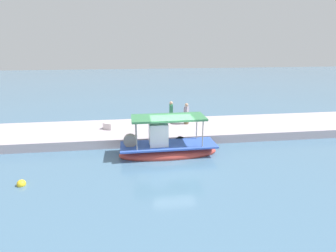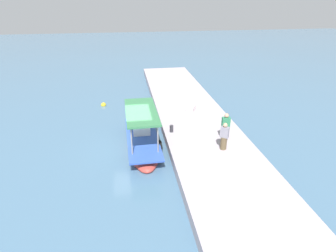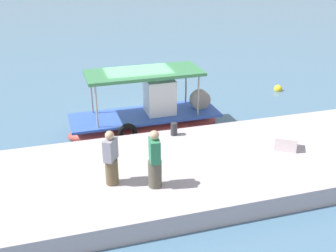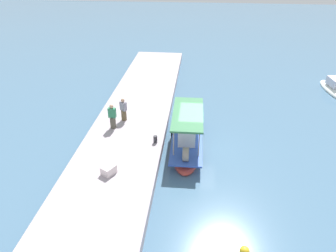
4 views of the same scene
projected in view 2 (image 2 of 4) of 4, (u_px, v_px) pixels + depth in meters
name	position (u px, v px, depth m)	size (l,w,h in m)	color
ground_plane	(131.00, 149.00, 17.07)	(120.00, 120.00, 0.00)	slate
dock_quay	(205.00, 139.00, 17.61)	(36.00, 5.04, 0.61)	#B1A4AD
main_fishing_boat	(142.00, 140.00, 17.22)	(6.13, 2.07, 2.81)	#BD4037
fisherman_near_bollard	(224.00, 137.00, 15.58)	(0.51, 0.53, 1.64)	brown
fisherman_by_crate	(225.00, 128.00, 16.64)	(0.42, 0.51, 1.72)	#514D40
mooring_bollard	(171.00, 129.00, 17.78)	(0.24, 0.24, 0.46)	#2D2D33
cargo_crate	(191.00, 108.00, 20.97)	(0.72, 0.57, 0.47)	silver
marker_buoy	(104.00, 105.00, 23.71)	(0.42, 0.42, 0.42)	yellow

